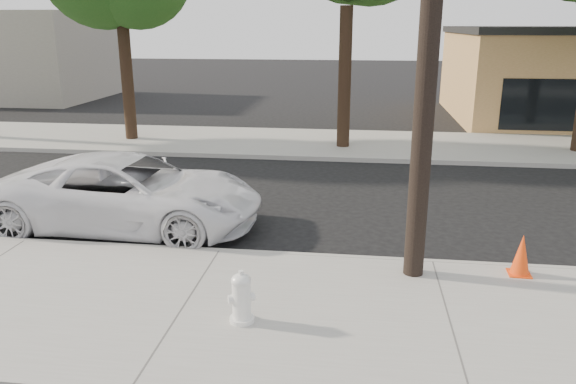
% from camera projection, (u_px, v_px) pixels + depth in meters
% --- Properties ---
extents(ground, '(120.00, 120.00, 0.00)m').
position_uv_depth(ground, '(242.00, 221.00, 12.81)').
color(ground, black).
rests_on(ground, ground).
extents(near_sidewalk, '(90.00, 4.40, 0.15)m').
position_uv_depth(near_sidewalk, '(185.00, 308.00, 8.71)').
color(near_sidewalk, gray).
rests_on(near_sidewalk, ground).
extents(far_sidewalk, '(90.00, 5.00, 0.15)m').
position_uv_depth(far_sidewalk, '(289.00, 143.00, 20.87)').
color(far_sidewalk, gray).
rests_on(far_sidewalk, ground).
extents(curb_near, '(90.00, 0.12, 0.16)m').
position_uv_depth(curb_near, '(220.00, 253.00, 10.80)').
color(curb_near, '#9E9B93').
rests_on(curb_near, ground).
extents(police_cruiser, '(5.84, 2.82, 1.60)m').
position_uv_depth(police_cruiser, '(129.00, 193.00, 12.16)').
color(police_cruiser, white).
rests_on(police_cruiser, ground).
extents(fire_hydrant, '(0.40, 0.36, 0.75)m').
position_uv_depth(fire_hydrant, '(242.00, 299.00, 8.08)').
color(fire_hydrant, white).
rests_on(fire_hydrant, near_sidewalk).
extents(traffic_cone, '(0.39, 0.39, 0.73)m').
position_uv_depth(traffic_cone, '(521.00, 255.00, 9.62)').
color(traffic_cone, '#FF440D').
rests_on(traffic_cone, near_sidewalk).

